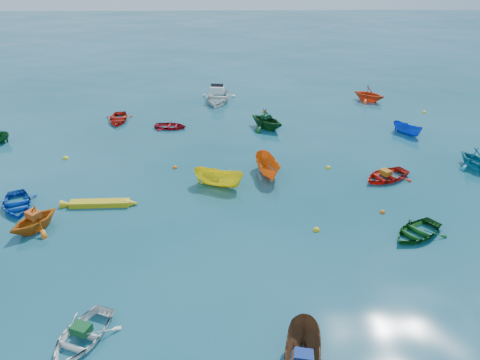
{
  "coord_description": "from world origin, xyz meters",
  "views": [
    {
      "loc": [
        -0.52,
        -19.71,
        13.31
      ],
      "look_at": [
        0.0,
        5.0,
        0.4
      ],
      "focal_mm": 35.0,
      "sensor_mm": 36.0,
      "label": 1
    }
  ],
  "objects_px": {
    "dinghy_white_near": "(82,340)",
    "motorboat_white": "(218,101)",
    "kayak_yellow": "(100,206)",
    "dinghy_blue_sw": "(18,207)"
  },
  "relations": [
    {
      "from": "dinghy_blue_sw",
      "to": "motorboat_white",
      "type": "distance_m",
      "value": 21.44
    },
    {
      "from": "dinghy_blue_sw",
      "to": "dinghy_white_near",
      "type": "relative_size",
      "value": 1.01
    },
    {
      "from": "dinghy_blue_sw",
      "to": "dinghy_white_near",
      "type": "bearing_deg",
      "value": -81.51
    },
    {
      "from": "kayak_yellow",
      "to": "motorboat_white",
      "type": "relative_size",
      "value": 0.9
    },
    {
      "from": "motorboat_white",
      "to": "kayak_yellow",
      "type": "bearing_deg",
      "value": -102.92
    },
    {
      "from": "kayak_yellow",
      "to": "motorboat_white",
      "type": "height_order",
      "value": "motorboat_white"
    },
    {
      "from": "dinghy_white_near",
      "to": "motorboat_white",
      "type": "xyz_separation_m",
      "value": [
        4.44,
        28.32,
        0.0
      ]
    },
    {
      "from": "kayak_yellow",
      "to": "motorboat_white",
      "type": "xyz_separation_m",
      "value": [
        6.14,
        18.49,
        0.0
      ]
    },
    {
      "from": "dinghy_white_near",
      "to": "dinghy_blue_sw",
      "type": "bearing_deg",
      "value": 144.71
    },
    {
      "from": "dinghy_blue_sw",
      "to": "motorboat_white",
      "type": "xyz_separation_m",
      "value": [
        10.67,
        18.6,
        0.0
      ]
    }
  ]
}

